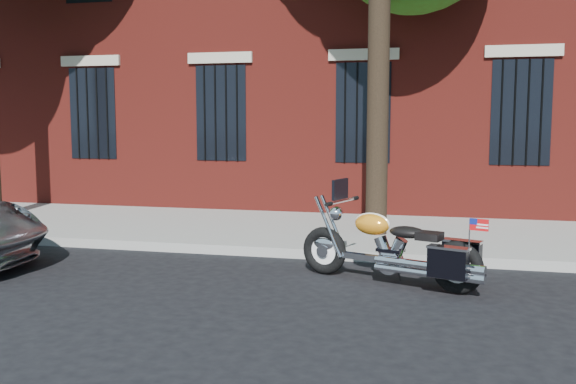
# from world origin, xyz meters

# --- Properties ---
(ground) EXTENTS (120.00, 120.00, 0.00)m
(ground) POSITION_xyz_m (0.00, 0.00, 0.00)
(ground) COLOR black
(ground) RESTS_ON ground
(curb) EXTENTS (40.00, 0.16, 0.15)m
(curb) POSITION_xyz_m (0.00, 1.38, 0.07)
(curb) COLOR gray
(curb) RESTS_ON ground
(sidewalk) EXTENTS (40.00, 3.60, 0.15)m
(sidewalk) POSITION_xyz_m (0.00, 3.26, 0.07)
(sidewalk) COLOR gray
(sidewalk) RESTS_ON ground
(motorcycle) EXTENTS (2.36, 1.30, 1.29)m
(motorcycle) POSITION_xyz_m (1.03, 0.09, 0.44)
(motorcycle) COLOR black
(motorcycle) RESTS_ON ground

